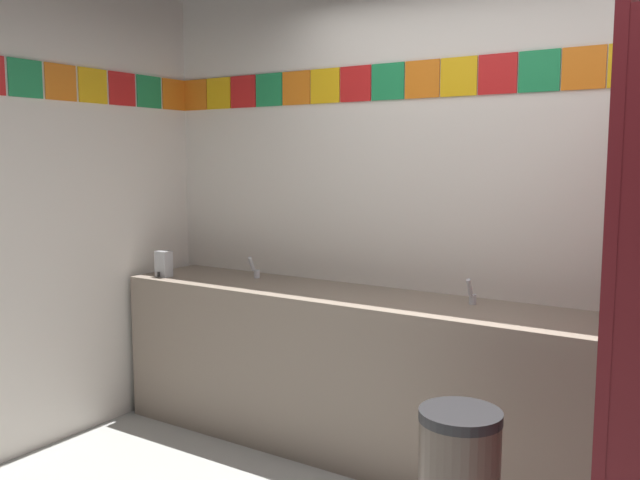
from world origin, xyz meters
The scene contains 5 objects.
wall_back centered at (0.00, 1.44, 1.34)m, with size 4.52×0.09×2.68m.
vanity_counter centered at (-0.83, 1.12, 0.45)m, with size 2.76×0.56×0.89m.
faucet_left centered at (-1.52, 1.21, 0.94)m, with size 0.04×0.10×0.14m.
faucet_right centered at (-0.14, 1.21, 0.94)m, with size 0.04×0.10×0.14m.
soap_dispenser centered at (-2.04, 0.96, 0.97)m, with size 0.09×0.09×0.16m.
Camera 1 is at (1.04, -1.98, 1.61)m, focal length 37.88 mm.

